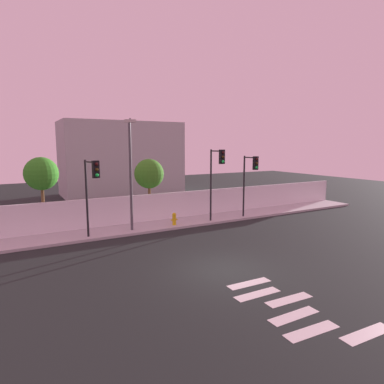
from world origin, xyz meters
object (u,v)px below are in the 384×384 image
at_px(traffic_light_right, 250,173).
at_px(roadside_tree_midleft, 149,174).
at_px(traffic_light_center, 92,182).
at_px(fire_hydrant, 174,218).
at_px(street_lamp_curbside, 131,166).
at_px(roadside_tree_leftmost, 41,174).
at_px(traffic_light_left, 217,170).

relative_size(traffic_light_right, roadside_tree_midleft, 1.01).
relative_size(traffic_light_center, fire_hydrant, 5.39).
distance_m(street_lamp_curbside, roadside_tree_leftmost, 5.50).
bearing_deg(fire_hydrant, traffic_light_right, -8.09).
relative_size(traffic_light_left, traffic_light_center, 1.12).
xyz_separation_m(roadside_tree_leftmost, roadside_tree_midleft, (6.89, -0.00, -0.29)).
bearing_deg(fire_hydrant, roadside_tree_midleft, 98.25).
xyz_separation_m(traffic_light_left, traffic_light_center, (-7.96, -0.06, -0.34)).
height_order(street_lamp_curbside, fire_hydrant, street_lamp_curbside).
distance_m(traffic_light_right, fire_hydrant, 6.17).
bearing_deg(fire_hydrant, roadside_tree_leftmost, 157.46).
height_order(traffic_light_left, traffic_light_right, traffic_light_left).
bearing_deg(roadside_tree_leftmost, fire_hydrant, -22.54).
relative_size(street_lamp_curbside, roadside_tree_leftmost, 1.43).
relative_size(traffic_light_left, fire_hydrant, 6.02).
bearing_deg(roadside_tree_leftmost, street_lamp_curbside, -34.95).
bearing_deg(traffic_light_right, fire_hydrant, 171.91).
bearing_deg(roadside_tree_midleft, traffic_light_center, -141.37).
distance_m(traffic_light_right, roadside_tree_leftmost, 13.35).
bearing_deg(roadside_tree_midleft, fire_hydrant, -81.75).
height_order(fire_hydrant, roadside_tree_leftmost, roadside_tree_leftmost).
height_order(traffic_light_left, street_lamp_curbside, street_lamp_curbside).
distance_m(traffic_light_center, fire_hydrant, 5.95).
distance_m(fire_hydrant, roadside_tree_leftmost, 8.45).
height_order(traffic_light_center, roadside_tree_leftmost, roadside_tree_leftmost).
bearing_deg(street_lamp_curbside, roadside_tree_leftmost, 145.05).
bearing_deg(traffic_light_center, roadside_tree_midleft, 38.63).
bearing_deg(traffic_light_right, roadside_tree_leftmost, 163.38).
height_order(traffic_light_left, fire_hydrant, traffic_light_left).
bearing_deg(roadside_tree_midleft, traffic_light_right, -32.87).
xyz_separation_m(fire_hydrant, roadside_tree_leftmost, (-7.33, 3.04, 2.92)).
xyz_separation_m(traffic_light_right, roadside_tree_midleft, (-5.91, 3.82, -0.12)).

